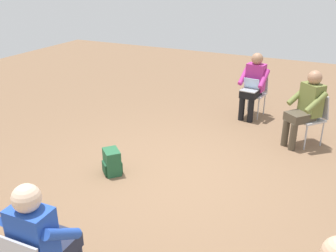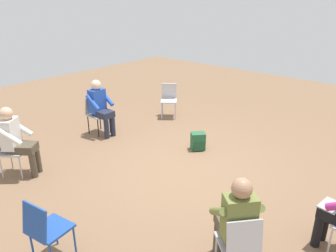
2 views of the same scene
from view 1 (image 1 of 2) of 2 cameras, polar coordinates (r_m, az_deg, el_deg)
name	(u,v)px [view 1 (image 1 of 2)]	position (r m, az deg, el deg)	size (l,w,h in m)	color
ground_plane	(175,178)	(5.25, 1.03, -7.86)	(16.39, 16.39, 0.00)	brown
chair_northeast	(312,115)	(6.49, 21.14, 1.57)	(0.58, 0.59, 0.85)	#B7B7BC
chair_north	(256,90)	(7.51, 13.21, 5.33)	(0.45, 0.48, 0.85)	#B7B7BC
person_with_laptop	(253,83)	(7.31, 12.87, 6.47)	(0.53, 0.55, 1.24)	black
person_in_olive	(306,105)	(6.31, 20.31, 3.04)	(0.63, 0.63, 1.24)	#4C4233
person_in_blue	(43,238)	(3.28, -18.53, -15.92)	(0.50, 0.53, 1.24)	#23283D
backpack_near_laptop_user	(112,163)	(5.34, -8.52, -5.63)	(0.34, 0.34, 0.36)	#235B38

